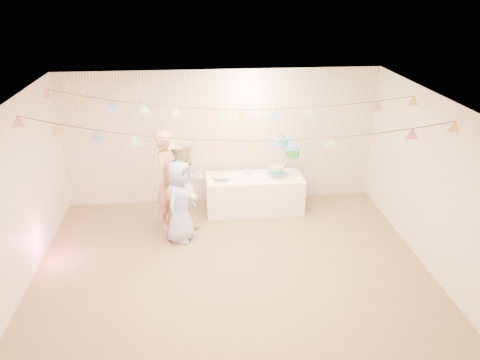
{
  "coord_description": "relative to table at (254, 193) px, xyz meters",
  "views": [
    {
      "loc": [
        -0.47,
        -6.01,
        4.16
      ],
      "look_at": [
        0.2,
        0.8,
        1.15
      ],
      "focal_mm": 35.0,
      "sensor_mm": 36.0,
      "label": 1
    }
  ],
  "objects": [
    {
      "name": "bunting_back",
      "position": [
        -0.59,
        -0.87,
        2.01
      ],
      "size": [
        5.6,
        1.1,
        0.4
      ],
      "primitive_type": null,
      "color": "pink",
      "rests_on": "ceiling"
    },
    {
      "name": "tealight_2",
      "position": [
        0.1,
        -0.22,
        0.36
      ],
      "size": [
        0.04,
        0.04,
        0.03
      ],
      "primitive_type": "cylinder",
      "color": "#FFD88C",
      "rests_on": "table"
    },
    {
      "name": "cake_bottom",
      "position": [
        0.4,
        -0.01,
        0.5
      ],
      "size": [
        0.31,
        0.31,
        0.15
      ],
      "primitive_type": null,
      "color": "teal",
      "rests_on": "cake_stand"
    },
    {
      "name": "left_wall",
      "position": [
        -3.59,
        -1.97,
        0.96
      ],
      "size": [
        5.0,
        5.0,
        0.0
      ],
      "primitive_type": "plane",
      "color": "white",
      "rests_on": "ground"
    },
    {
      "name": "posy",
      "position": [
        -0.12,
        0.05,
        0.48
      ],
      "size": [
        0.12,
        0.12,
        0.14
      ],
      "primitive_type": null,
      "color": "white",
      "rests_on": "table"
    },
    {
      "name": "tealight_0",
      "position": [
        -0.8,
        -0.15,
        0.36
      ],
      "size": [
        0.04,
        0.04,
        0.03
      ],
      "primitive_type": "cylinder",
      "color": "#FFD88C",
      "rests_on": "table"
    },
    {
      "name": "cake_stand",
      "position": [
        0.55,
        0.05,
        0.79
      ],
      "size": [
        0.68,
        0.4,
        0.76
      ],
      "primitive_type": null,
      "color": "silver",
      "rests_on": "table"
    },
    {
      "name": "back_wall",
      "position": [
        -0.59,
        0.53,
        0.96
      ],
      "size": [
        6.0,
        6.0,
        0.0
      ],
      "primitive_type": "plane",
      "color": "white",
      "rests_on": "ground"
    },
    {
      "name": "person_adult_b",
      "position": [
        -1.26,
        -0.8,
        0.54
      ],
      "size": [
        1.06,
        1.09,
        1.76
      ],
      "primitive_type": "imported",
      "rotation": [
        0.0,
        0.0,
        0.87
      ],
      "color": "tan",
      "rests_on": "floor"
    },
    {
      "name": "bunting_front",
      "position": [
        -0.59,
        -2.17,
        1.98
      ],
      "size": [
        5.6,
        0.9,
        0.36
      ],
      "primitive_type": null,
      "color": "#72A5E5",
      "rests_on": "ceiling"
    },
    {
      "name": "tealight_1",
      "position": [
        -0.35,
        0.18,
        0.36
      ],
      "size": [
        0.04,
        0.04,
        0.03
      ],
      "primitive_type": "cylinder",
      "color": "#FFD88C",
      "rests_on": "table"
    },
    {
      "name": "floor",
      "position": [
        -0.59,
        -1.97,
        -0.34
      ],
      "size": [
        6.0,
        6.0,
        0.0
      ],
      "primitive_type": "plane",
      "color": "olive",
      "rests_on": "ground"
    },
    {
      "name": "tealight_4",
      "position": [
        0.82,
        -0.18,
        0.36
      ],
      "size": [
        0.04,
        0.04,
        0.03
      ],
      "primitive_type": "cylinder",
      "color": "#FFD88C",
      "rests_on": "table"
    },
    {
      "name": "ceiling",
      "position": [
        -0.59,
        -1.97,
        2.26
      ],
      "size": [
        6.0,
        6.0,
        0.0
      ],
      "primitive_type": "plane",
      "color": "white",
      "rests_on": "ground"
    },
    {
      "name": "tealight_3",
      "position": [
        0.35,
        0.22,
        0.36
      ],
      "size": [
        0.04,
        0.04,
        0.03
      ],
      "primitive_type": "cylinder",
      "color": "#FFD88C",
      "rests_on": "table"
    },
    {
      "name": "person_child",
      "position": [
        -1.37,
        -0.97,
        0.38
      ],
      "size": [
        0.72,
        0.83,
        1.43
      ],
      "primitive_type": "imported",
      "rotation": [
        0.0,
        0.0,
        1.1
      ],
      "color": "#99AAD9",
      "rests_on": "floor"
    },
    {
      "name": "cake_top_tier",
      "position": [
        0.49,
        0.02,
        1.04
      ],
      "size": [
        0.25,
        0.25,
        0.19
      ],
      "primitive_type": null,
      "color": "#48C6E3",
      "rests_on": "cake_stand"
    },
    {
      "name": "platter",
      "position": [
        -0.62,
        -0.05,
        0.42
      ],
      "size": [
        0.33,
        0.33,
        0.02
      ],
      "primitive_type": "cylinder",
      "color": "white",
      "rests_on": "table"
    },
    {
      "name": "cake_middle",
      "position": [
        0.73,
        0.14,
        0.77
      ],
      "size": [
        0.27,
        0.27,
        0.22
      ],
      "primitive_type": null,
      "color": "green",
      "rests_on": "cake_stand"
    },
    {
      "name": "right_wall",
      "position": [
        2.41,
        -1.97,
        0.96
      ],
      "size": [
        5.0,
        5.0,
        0.0
      ],
      "primitive_type": "plane",
      "color": "white",
      "rests_on": "ground"
    },
    {
      "name": "table",
      "position": [
        0.0,
        0.0,
        0.0
      ],
      "size": [
        1.82,
        0.73,
        0.68
      ],
      "primitive_type": "cube",
      "color": "white",
      "rests_on": "floor"
    },
    {
      "name": "person_adult_a",
      "position": [
        -1.56,
        -0.49,
        0.56
      ],
      "size": [
        0.69,
        0.78,
        1.8
      ],
      "primitive_type": "imported",
      "rotation": [
        0.0,
        0.0,
        1.09
      ],
      "color": "tan",
      "rests_on": "floor"
    },
    {
      "name": "front_wall",
      "position": [
        -0.59,
        -4.47,
        0.96
      ],
      "size": [
        6.0,
        6.0,
        0.0
      ],
      "primitive_type": "plane",
      "color": "white",
      "rests_on": "ground"
    }
  ]
}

